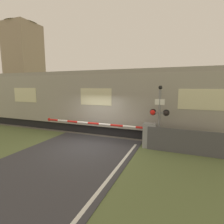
{
  "coord_description": "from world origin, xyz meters",
  "views": [
    {
      "loc": [
        4.31,
        -7.47,
        3.0
      ],
      "look_at": [
        0.75,
        1.47,
        1.56
      ],
      "focal_mm": 28.0,
      "sensor_mm": 36.0,
      "label": 1
    }
  ],
  "objects": [
    {
      "name": "crossing_barrier",
      "position": [
        2.38,
        0.87,
        0.68
      ],
      "size": [
        6.52,
        0.44,
        1.21
      ],
      "color": "gray",
      "rests_on": "ground_plane"
    },
    {
      "name": "train",
      "position": [
        -0.37,
        3.24,
        2.0
      ],
      "size": [
        20.11,
        3.11,
        3.91
      ],
      "color": "black",
      "rests_on": "ground_plane"
    },
    {
      "name": "ground_plane",
      "position": [
        0.0,
        0.0,
        0.0
      ],
      "size": [
        80.0,
        80.0,
        0.0
      ],
      "primitive_type": "plane",
      "color": "#5B6B3D"
    },
    {
      "name": "signal_post",
      "position": [
        3.38,
        0.89,
        1.71
      ],
      "size": [
        0.91,
        0.26,
        3.02
      ],
      "color": "gray",
      "rests_on": "ground_plane"
    },
    {
      "name": "distant_building",
      "position": [
        -21.96,
        16.45,
        7.27
      ],
      "size": [
        5.45,
        5.45,
        14.39
      ],
      "color": "gray",
      "rests_on": "ground_plane"
    },
    {
      "name": "roadside_fence",
      "position": [
        4.67,
        0.62,
        0.55
      ],
      "size": [
        3.53,
        0.06,
        1.1
      ],
      "color": "#4C4C51",
      "rests_on": "ground_plane"
    },
    {
      "name": "track_bed",
      "position": [
        0.0,
        3.24,
        0.02
      ],
      "size": [
        36.0,
        3.2,
        0.13
      ],
      "color": "#666056",
      "rests_on": "ground_plane"
    }
  ]
}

